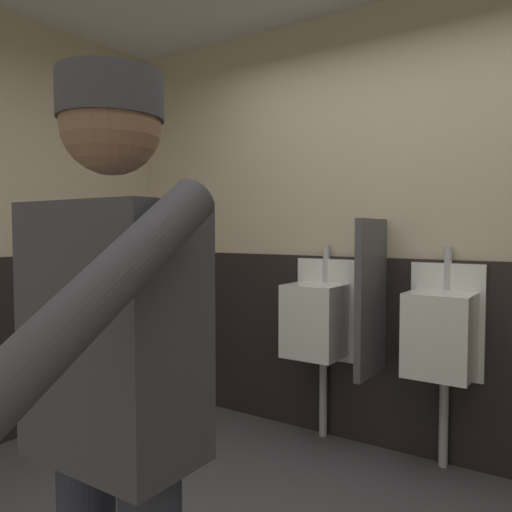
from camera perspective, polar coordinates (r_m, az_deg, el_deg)
name	(u,v)px	position (r m, az deg, el deg)	size (l,w,h in m)	color
wall_back	(406,227)	(3.14, 16.84, 3.15)	(4.86, 0.12, 2.70)	beige
wainscot_band_back	(401,356)	(3.16, 16.23, -10.89)	(4.26, 0.03, 1.17)	black
urinal_left	(317,319)	(3.17, 7.05, -7.19)	(0.40, 0.34, 1.24)	white
urinal_middle	(441,333)	(2.92, 20.46, -8.24)	(0.40, 0.34, 1.24)	white
privacy_divider_panel	(371,298)	(2.93, 13.02, -4.65)	(0.04, 0.40, 0.90)	#4C4C51
person	(112,382)	(1.22, -16.19, -13.68)	(0.62, 0.60, 1.68)	#2D3342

